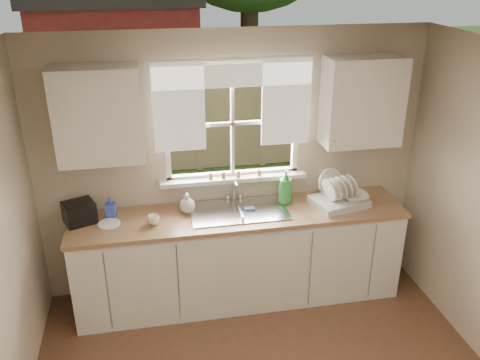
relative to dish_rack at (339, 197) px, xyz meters
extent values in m
cube|color=beige|center=(-0.94, 0.32, -0.41)|extent=(3.60, 0.02, 1.15)
cube|color=beige|center=(-0.94, 0.32, 1.34)|extent=(3.60, 0.02, 0.35)
cube|color=beige|center=(-2.14, 0.32, 0.67)|extent=(1.20, 0.02, 1.00)
cube|color=beige|center=(0.26, 0.32, 0.67)|extent=(1.20, 0.02, 1.00)
cube|color=silver|center=(-0.94, -1.68, 1.52)|extent=(3.60, 4.00, 0.02)
cube|color=white|center=(-0.94, 0.34, 0.17)|extent=(1.30, 0.06, 0.05)
cube|color=white|center=(-0.94, 0.34, 1.17)|extent=(1.30, 0.06, 0.05)
cube|color=white|center=(-1.54, 0.34, 0.67)|extent=(0.05, 0.06, 1.05)
cube|color=white|center=(-0.34, 0.34, 0.67)|extent=(0.05, 0.06, 1.05)
cube|color=white|center=(-0.94, 0.34, 0.67)|extent=(0.03, 0.04, 1.00)
cube|color=white|center=(-0.94, 0.34, 0.67)|extent=(1.20, 0.04, 0.03)
cube|color=white|center=(-0.94, 0.28, 0.15)|extent=(1.38, 0.14, 0.04)
cylinder|color=white|center=(-0.94, 0.26, 1.27)|extent=(1.50, 0.02, 0.02)
cube|color=white|center=(-1.42, 0.27, 0.87)|extent=(0.45, 0.02, 0.80)
cube|color=white|center=(-0.46, 0.27, 0.87)|extent=(0.45, 0.02, 0.80)
cube|color=white|center=(-0.94, 0.27, 1.12)|extent=(1.40, 0.02, 0.20)
cube|color=white|center=(-0.94, 0.00, -0.55)|extent=(3.00, 0.62, 0.87)
cube|color=#99714C|center=(-0.94, 0.00, -0.09)|extent=(3.04, 0.65, 0.04)
cube|color=white|center=(-2.09, 0.15, 0.87)|extent=(0.70, 0.33, 0.80)
cube|color=white|center=(0.21, 0.15, 0.87)|extent=(0.70, 0.33, 0.80)
cube|color=beige|center=(-0.06, 0.31, 0.10)|extent=(0.08, 0.01, 0.12)
cylinder|color=brown|center=(-1.04, 0.26, 0.20)|extent=(0.04, 0.04, 0.06)
cylinder|color=brown|center=(-0.70, 0.26, 0.20)|extent=(0.04, 0.04, 0.06)
cylinder|color=brown|center=(-1.16, 0.26, 0.20)|extent=(0.04, 0.04, 0.06)
cylinder|color=brown|center=(-0.90, 0.26, 0.20)|extent=(0.04, 0.04, 0.06)
cube|color=#335421|center=(-0.94, 5.32, -1.00)|extent=(20.00, 10.00, 0.02)
cube|color=#9D8657|center=(-0.94, 3.32, -0.08)|extent=(8.00, 0.10, 1.80)
cube|color=maroon|center=(-2.14, 6.82, 0.12)|extent=(3.00, 3.00, 2.20)
cylinder|color=#423021|center=(0.46, 6.32, 0.62)|extent=(0.36, 0.36, 3.20)
cube|color=#B7B7BC|center=(-0.94, 0.03, -0.15)|extent=(0.84, 0.46, 0.18)
cube|color=#B7B7BC|center=(-0.94, 0.03, -0.07)|extent=(0.88, 0.50, 0.01)
cube|color=#B7B7BC|center=(-0.94, 0.03, -0.09)|extent=(0.02, 0.41, 0.14)
cylinder|color=silver|center=(-0.94, 0.28, 0.04)|extent=(0.03, 0.03, 0.22)
cylinder|color=silver|center=(-0.94, 0.20, 0.15)|extent=(0.02, 0.18, 0.02)
sphere|color=silver|center=(-1.00, 0.28, -0.04)|extent=(0.05, 0.05, 0.05)
sphere|color=silver|center=(-0.88, 0.28, -0.04)|extent=(0.05, 0.05, 0.05)
cube|color=silver|center=(0.00, -0.01, -0.04)|extent=(0.56, 0.47, 0.06)
cylinder|color=white|center=(-0.05, 0.11, 0.11)|extent=(0.27, 0.14, 0.25)
cylinder|color=white|center=(-0.11, -0.04, 0.10)|extent=(0.12, 0.23, 0.22)
cylinder|color=white|center=(-0.06, -0.02, 0.10)|extent=(0.12, 0.23, 0.22)
cylinder|color=white|center=(0.00, -0.01, 0.10)|extent=(0.12, 0.23, 0.22)
cylinder|color=white|center=(0.06, 0.01, 0.10)|extent=(0.12, 0.23, 0.22)
cylinder|color=white|center=(0.12, 0.02, 0.10)|extent=(0.12, 0.23, 0.22)
imported|color=white|center=(0.14, -0.05, 0.02)|extent=(0.26, 0.26, 0.06)
imported|color=green|center=(-0.48, 0.12, 0.10)|extent=(0.15, 0.15, 0.34)
imported|color=blue|center=(-2.08, 0.15, 0.02)|extent=(0.10, 0.10, 0.19)
imported|color=beige|center=(-1.40, 0.11, 0.02)|extent=(0.19, 0.19, 0.18)
cylinder|color=white|center=(-2.10, 0.00, -0.07)|extent=(0.19, 0.19, 0.01)
imported|color=white|center=(-1.71, -0.06, -0.03)|extent=(0.13, 0.13, 0.08)
cube|color=black|center=(-2.34, 0.09, 0.02)|extent=(0.32, 0.30, 0.19)
camera|label=1|loc=(-1.70, -4.01, 2.07)|focal=38.00mm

